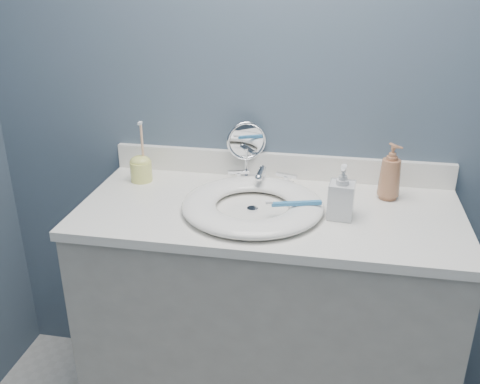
% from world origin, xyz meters
% --- Properties ---
extents(back_wall, '(2.20, 0.02, 2.40)m').
position_xyz_m(back_wall, '(0.00, 1.25, 1.20)').
color(back_wall, '#48596C').
rests_on(back_wall, ground).
extents(vanity_cabinet, '(1.20, 0.55, 0.85)m').
position_xyz_m(vanity_cabinet, '(0.00, 0.97, 0.42)').
color(vanity_cabinet, '#ACA89D').
rests_on(vanity_cabinet, ground).
extents(countertop, '(1.22, 0.57, 0.03)m').
position_xyz_m(countertop, '(0.00, 0.97, 0.86)').
color(countertop, white).
rests_on(countertop, vanity_cabinet).
extents(backsplash, '(1.22, 0.02, 0.09)m').
position_xyz_m(backsplash, '(0.00, 1.24, 0.93)').
color(backsplash, white).
rests_on(backsplash, countertop).
extents(basin, '(0.45, 0.45, 0.04)m').
position_xyz_m(basin, '(-0.05, 0.94, 0.90)').
color(basin, white).
rests_on(basin, countertop).
extents(drain, '(0.04, 0.04, 0.01)m').
position_xyz_m(drain, '(-0.05, 0.94, 0.88)').
color(drain, silver).
rests_on(drain, countertop).
extents(faucet, '(0.25, 0.13, 0.07)m').
position_xyz_m(faucet, '(-0.05, 1.14, 0.91)').
color(faucet, silver).
rests_on(faucet, countertop).
extents(makeup_mirror, '(0.14, 0.08, 0.21)m').
position_xyz_m(makeup_mirror, '(-0.12, 1.21, 1.00)').
color(makeup_mirror, silver).
rests_on(makeup_mirror, countertop).
extents(soap_bottle_amber, '(0.10, 0.10, 0.19)m').
position_xyz_m(soap_bottle_amber, '(0.38, 1.12, 0.97)').
color(soap_bottle_amber, '#A26A49').
rests_on(soap_bottle_amber, countertop).
extents(soap_bottle_clear, '(0.08, 0.08, 0.17)m').
position_xyz_m(soap_bottle_clear, '(0.22, 0.95, 0.96)').
color(soap_bottle_clear, silver).
rests_on(soap_bottle_clear, countertop).
extents(toothbrush_holder, '(0.08, 0.08, 0.22)m').
position_xyz_m(toothbrush_holder, '(-0.48, 1.11, 0.93)').
color(toothbrush_holder, '#E5E773').
rests_on(toothbrush_holder, countertop).
extents(toothbrush_lying, '(0.17, 0.06, 0.02)m').
position_xyz_m(toothbrush_lying, '(0.08, 0.92, 0.92)').
color(toothbrush_lying, teal).
rests_on(toothbrush_lying, basin).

